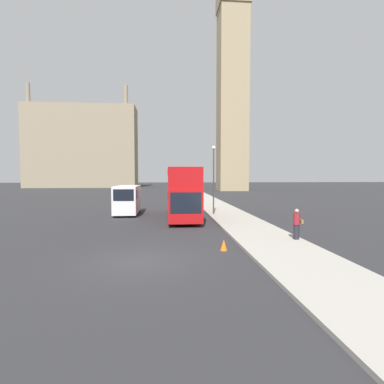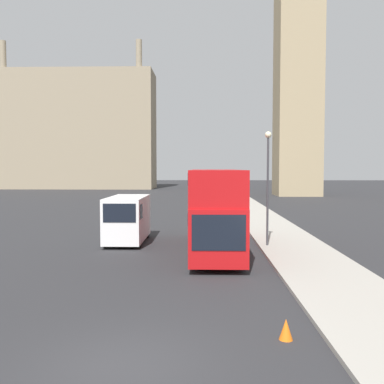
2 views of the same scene
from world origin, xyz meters
name	(u,v)px [view 1 (image 1 of 2)]	position (x,y,z in m)	size (l,w,h in m)	color
ground_plane	(140,261)	(0.00, 0.00, 0.00)	(300.00, 300.00, 0.00)	#28282B
sidewalk_strip	(294,256)	(6.95, 0.00, 0.07)	(3.89, 120.00, 0.15)	#9E998E
clock_tower	(233,60)	(17.22, 61.03, 32.15)	(7.46, 7.63, 62.68)	tan
building_block_distant	(83,147)	(-25.61, 84.48, 12.73)	(33.46, 10.35, 30.98)	gray
red_double_decker_bus	(182,190)	(2.50, 13.47, 2.45)	(2.57, 10.83, 4.38)	#B71114
white_van	(127,199)	(-2.67, 15.97, 1.47)	(2.14, 5.07, 2.76)	white
pedestrian	(297,224)	(8.48, 3.19, 1.01)	(0.54, 0.38, 1.73)	#23232D
street_lamp	(214,170)	(5.47, 14.51, 4.26)	(0.36, 0.36, 6.35)	#38383D
traffic_cone	(224,245)	(4.01, 1.58, 0.28)	(0.36, 0.36, 0.55)	orange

